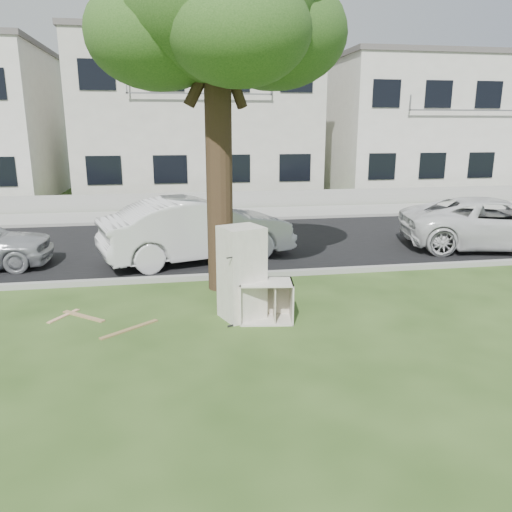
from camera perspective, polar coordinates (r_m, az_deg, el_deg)
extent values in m
plane|color=#2A4217|center=(9.21, -0.34, -6.96)|extent=(120.00, 120.00, 0.00)
cube|color=black|center=(14.91, -4.10, 1.46)|extent=(120.00, 7.00, 0.01)
cube|color=gray|center=(11.50, -2.33, -2.53)|extent=(120.00, 0.18, 0.12)
cube|color=gray|center=(18.37, -5.21, 3.92)|extent=(120.00, 0.18, 0.12)
cube|color=gray|center=(19.79, -5.55, 4.70)|extent=(120.00, 2.80, 0.01)
cube|color=gray|center=(21.32, -5.90, 6.33)|extent=(120.00, 0.15, 0.70)
cylinder|color=black|center=(10.33, -4.24, 10.20)|extent=(0.54, 0.54, 5.20)
ellipsoid|color=#224617|center=(10.54, -4.58, 26.69)|extent=(3.80, 3.80, 2.85)
cube|color=beige|center=(25.99, -6.87, 14.97)|extent=(11.00, 8.00, 7.20)
cube|color=#595451|center=(26.29, -7.13, 23.10)|extent=(11.22, 8.16, 0.24)
cube|color=silver|center=(29.20, 18.13, 13.73)|extent=(10.00, 8.00, 6.60)
cube|color=#595451|center=(29.39, 18.68, 20.39)|extent=(10.20, 8.16, 0.24)
cube|color=beige|center=(8.93, -1.65, -1.94)|extent=(0.88, 0.85, 1.69)
cube|color=white|center=(8.92, 1.15, -5.18)|extent=(1.01, 0.71, 0.73)
cube|color=olive|center=(8.92, -14.23, -8.10)|extent=(0.95, 0.76, 0.02)
cube|color=#A07E53|center=(9.73, -19.10, -6.52)|extent=(0.84, 0.72, 0.02)
cube|color=tan|center=(9.87, -21.13, -6.42)|extent=(0.47, 0.67, 0.02)
imported|color=silver|center=(12.97, -6.64, 3.07)|extent=(5.23, 3.06, 1.63)
imported|color=silver|center=(15.71, 25.69, 3.37)|extent=(5.55, 3.44, 1.43)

